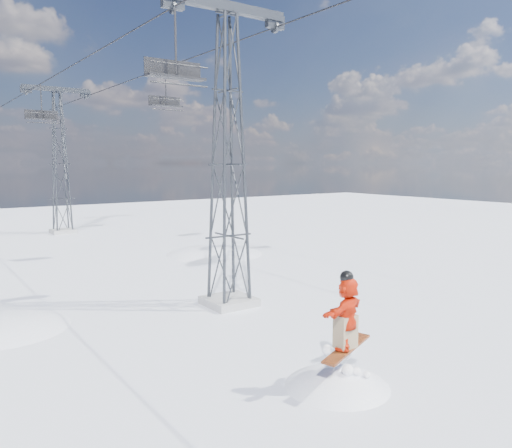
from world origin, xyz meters
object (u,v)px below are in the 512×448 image
(lift_tower_far, at_px, (60,164))
(snowboarder_jump, at_px, (336,447))
(lift_chair_near, at_px, (175,71))
(lift_tower_near, at_px, (228,165))

(lift_tower_far, distance_m, snowboarder_jump, 33.48)
(lift_tower_far, xyz_separation_m, lift_chair_near, (-2.20, -25.10, 3.26))
(lift_tower_near, relative_size, lift_tower_far, 1.00)
(lift_tower_near, height_order, lift_tower_far, same)
(lift_chair_near, bearing_deg, lift_tower_near, 2.47)
(lift_chair_near, bearing_deg, lift_tower_far, 84.99)
(lift_tower_near, xyz_separation_m, lift_chair_near, (-2.20, -0.10, 3.26))
(snowboarder_jump, bearing_deg, lift_chair_near, 94.29)
(lift_tower_near, bearing_deg, lift_tower_far, 90.00)
(lift_tower_near, relative_size, snowboarder_jump, 1.64)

